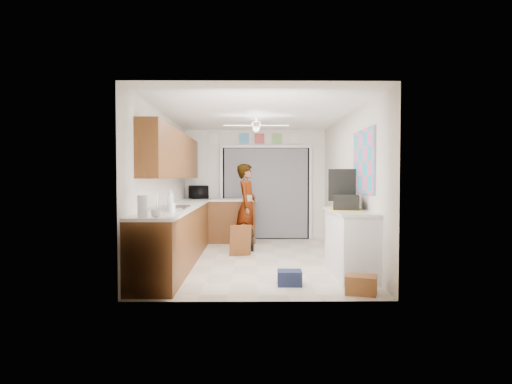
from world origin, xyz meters
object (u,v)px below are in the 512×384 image
object	(u,v)px
cardboard_box	(361,285)
man	(247,206)
soap_bottle	(171,197)
suitcase	(346,202)
microwave	(199,192)
cup	(156,214)
navy_crate	(290,278)
paper_towel_roll	(143,206)
dog	(248,238)

from	to	relation	value
cardboard_box	man	world-z (taller)	man
soap_bottle	man	distance (m)	2.08
suitcase	man	xyz separation A→B (m)	(-1.49, 2.35, -0.20)
microwave	cup	size ratio (longest dim) A/B	4.46
navy_crate	paper_towel_roll	bearing A→B (deg)	-164.92
man	navy_crate	bearing A→B (deg)	-157.99
paper_towel_roll	navy_crate	xyz separation A→B (m)	(1.79, 0.48, -0.98)
microwave	man	bearing A→B (deg)	-149.00
cup	man	size ratio (longest dim) A/B	0.07
microwave	cardboard_box	distance (m)	5.18
paper_towel_roll	man	world-z (taller)	man
soap_bottle	man	bearing A→B (deg)	53.51
navy_crate	dog	world-z (taller)	dog
cup	navy_crate	bearing A→B (deg)	16.48
soap_bottle	cup	distance (m)	1.92
cup	dog	world-z (taller)	cup
microwave	man	distance (m)	1.44
paper_towel_roll	man	xyz separation A→B (m)	(1.20, 3.57, -0.23)
paper_towel_roll	dog	distance (m)	3.51
cup	dog	distance (m)	3.44
cardboard_box	navy_crate	bearing A→B (deg)	152.45
cardboard_box	suitcase	bearing A→B (deg)	86.58
paper_towel_roll	navy_crate	world-z (taller)	paper_towel_roll
suitcase	navy_crate	bearing A→B (deg)	-128.77
cup	suitcase	bearing A→B (deg)	25.71
soap_bottle	navy_crate	world-z (taller)	soap_bottle
suitcase	dog	bearing A→B (deg)	138.84
cup	cardboard_box	distance (m)	2.62
cardboard_box	navy_crate	xyz separation A→B (m)	(-0.83, 0.43, -0.02)
microwave	man	world-z (taller)	man
soap_bottle	cardboard_box	bearing A→B (deg)	-35.03
soap_bottle	cup	size ratio (longest dim) A/B	2.49
soap_bottle	navy_crate	bearing A→B (deg)	-38.05
microwave	cup	bearing A→B (deg)	161.39
soap_bottle	cup	world-z (taller)	soap_bottle
man	dog	world-z (taller)	man
cardboard_box	microwave	bearing A→B (deg)	119.55
microwave	soap_bottle	xyz separation A→B (m)	(-0.14, -2.57, 0.00)
microwave	dog	xyz separation A→B (m)	(1.11, -1.30, -0.85)
navy_crate	man	bearing A→B (deg)	100.87
microwave	paper_towel_roll	size ratio (longest dim) A/B	1.99
paper_towel_roll	suitcase	world-z (taller)	paper_towel_roll
soap_bottle	suitcase	distance (m)	2.81
suitcase	navy_crate	xyz separation A→B (m)	(-0.90, -0.74, -0.95)
cup	dog	size ratio (longest dim) A/B	0.20
cardboard_box	navy_crate	size ratio (longest dim) A/B	1.15
man	dog	size ratio (longest dim) A/B	2.84
soap_bottle	man	world-z (taller)	man
microwave	navy_crate	xyz separation A→B (m)	(1.68, -4.00, -0.99)
cup	paper_towel_roll	bearing A→B (deg)	180.00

